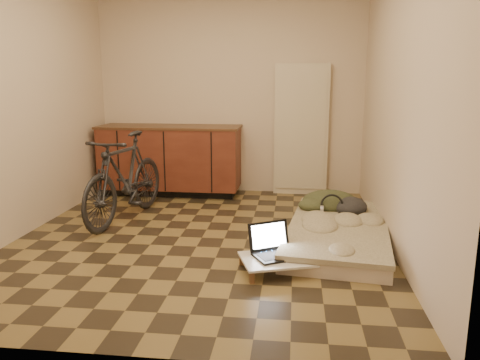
# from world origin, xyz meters

# --- Properties ---
(room_shell) EXTENTS (3.50, 4.00, 2.60)m
(room_shell) POSITION_xyz_m (0.00, 0.00, 1.30)
(room_shell) COLOR brown
(room_shell) RESTS_ON ground
(cabinets) EXTENTS (1.84, 0.62, 0.91)m
(cabinets) POSITION_xyz_m (-0.75, 1.70, 0.47)
(cabinets) COLOR black
(cabinets) RESTS_ON ground
(appliance_panel) EXTENTS (0.70, 0.10, 1.70)m
(appliance_panel) POSITION_xyz_m (0.95, 1.94, 0.85)
(appliance_panel) COLOR beige
(appliance_panel) RESTS_ON ground
(bicycle) EXTENTS (0.75, 1.67, 1.04)m
(bicycle) POSITION_xyz_m (-0.93, 0.48, 0.52)
(bicycle) COLOR black
(bicycle) RESTS_ON ground
(futon) EXTENTS (1.13, 1.97, 0.16)m
(futon) POSITION_xyz_m (1.30, 0.07, 0.08)
(futon) COLOR beige
(futon) RESTS_ON ground
(clothing_pile) EXTENTS (0.69, 0.60, 0.25)m
(clothing_pile) POSITION_xyz_m (1.31, 0.69, 0.29)
(clothing_pile) COLOR #313720
(clothing_pile) RESTS_ON futon
(headphones) EXTENTS (0.26, 0.24, 0.17)m
(headphones) POSITION_xyz_m (1.27, 0.47, 0.25)
(headphones) COLOR black
(headphones) RESTS_ON futon
(lap_desk) EXTENTS (0.76, 0.61, 0.11)m
(lap_desk) POSITION_xyz_m (0.80, -0.71, 0.10)
(lap_desk) COLOR brown
(lap_desk) RESTS_ON ground
(laptop) EXTENTS (0.47, 0.45, 0.25)m
(laptop) POSITION_xyz_m (0.73, -0.65, 0.16)
(laptop) COLOR black
(laptop) RESTS_ON lap_desk
(mouse) EXTENTS (0.10, 0.11, 0.03)m
(mouse) POSITION_xyz_m (1.03, -0.65, 0.13)
(mouse) COLOR white
(mouse) RESTS_ON lap_desk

